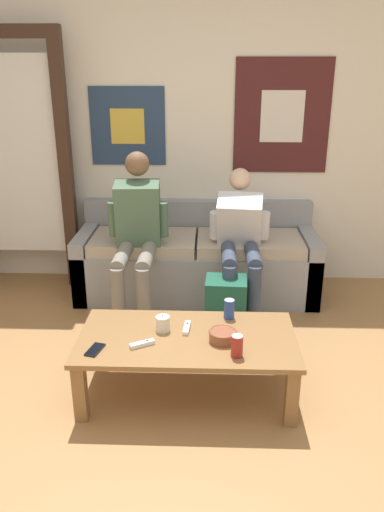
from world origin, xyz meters
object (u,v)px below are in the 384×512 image
ceramic_bowl (223,335)px  drink_can_blue (229,309)px  person_seated_teen (240,239)px  cell_phone (95,350)px  couch (197,261)px  backpack (225,309)px  game_controller_near_right (187,328)px  coffee_table (187,345)px  game_controller_near_left (142,344)px  pillar_candle (163,324)px  person_seated_adult (136,232)px  drink_can_red (237,346)px

ceramic_bowl → drink_can_blue: bearing=80.7°
person_seated_teen → cell_phone: person_seated_teen is taller
ceramic_bowl → couch: bearing=97.1°
backpack → game_controller_near_right: (-0.25, -0.61, 0.18)m
coffee_table → game_controller_near_left: (-0.25, -0.11, 0.07)m
couch → ceramic_bowl: (0.19, -1.49, 0.14)m
couch → pillar_candle: size_ratio=19.25×
person_seated_teen → person_seated_adult: bearing=-177.3°
ceramic_bowl → drink_can_red: (0.07, -0.16, 0.02)m
person_seated_adult → person_seated_teen: size_ratio=1.13×
couch → cell_phone: couch is taller
coffee_table → backpack: size_ratio=2.86×
drink_can_red → cell_phone: drink_can_red is taller
couch → game_controller_near_right: bearing=-91.0°
drink_can_blue → game_controller_near_right: (-0.26, -0.16, -0.05)m
coffee_table → ceramic_bowl: bearing=-10.9°
drink_can_blue → cell_phone: drink_can_blue is taller
couch → person_seated_adult: 0.72m
ceramic_bowl → drink_can_red: drink_can_red is taller
ceramic_bowl → coffee_table: bearing=169.1°
cell_phone → coffee_table: bearing=18.7°
coffee_table → backpack: backpack is taller
person_seated_teen → game_controller_near_left: (-0.61, -1.19, -0.22)m
person_seated_adult → backpack: bearing=-27.7°
pillar_candle → game_controller_near_right: pillar_candle is taller
pillar_candle → game_controller_near_right: size_ratio=0.71×
game_controller_near_left → game_controller_near_right: (0.24, 0.19, 0.00)m
coffee_table → person_seated_adult: (-0.43, 1.04, 0.35)m
person_seated_adult → pillar_candle: bearing=-73.8°
coffee_table → drink_can_blue: bearing=43.7°
coffee_table → drink_can_blue: size_ratio=10.20×
backpack → cell_phone: bearing=-131.1°
ceramic_bowl → cell_phone: (-0.71, -0.13, -0.03)m
ceramic_bowl → game_controller_near_right: (-0.21, 0.12, -0.03)m
person_seated_adult → game_controller_near_left: 1.20m
person_seated_adult → drink_can_red: bearing=-60.2°
person_seated_teen → drink_can_blue: bearing=-97.4°
drink_can_red → cell_phone: 0.78m
drink_can_blue → cell_phone: 0.86m
pillar_candle → backpack: bearing=57.7°
drink_can_red → cell_phone: (-0.78, 0.03, -0.06)m
coffee_table → game_controller_near_left: size_ratio=8.87×
drink_can_blue → game_controller_near_left: drink_can_blue is taller
ceramic_bowl → pillar_candle: pillar_candle is taller
coffee_table → person_seated_adult: person_seated_adult is taller
person_seated_teen → backpack: (-0.11, -0.39, -0.40)m
ceramic_bowl → game_controller_near_right: ceramic_bowl is taller
drink_can_red → drink_can_blue: bearing=93.5°
backpack → pillar_candle: size_ratio=4.27×
ceramic_bowl → game_controller_near_left: 0.46m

